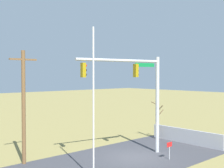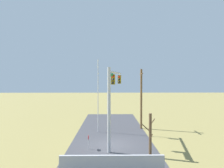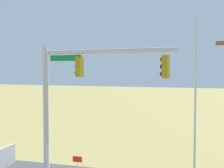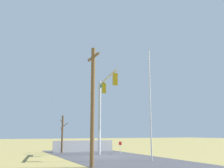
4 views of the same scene
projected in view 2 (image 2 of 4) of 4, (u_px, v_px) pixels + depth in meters
ground_plane at (112, 145)px, 20.75m from camera, size 160.00×160.00×0.00m
road_surface at (111, 134)px, 24.74m from camera, size 28.00×8.00×0.01m
sidewalk_corner at (109, 157)px, 17.49m from camera, size 6.00×6.00×0.01m
retaining_fence at (112, 165)px, 14.32m from camera, size 0.20×6.96×1.25m
signal_mast at (113, 92)px, 20.08m from camera, size 6.85×1.52×7.31m
flagpole at (98, 96)px, 25.66m from camera, size 0.10×0.10×8.65m
utility_pole at (141, 98)px, 27.38m from camera, size 1.90×0.26×7.57m
bare_tree at (150, 141)px, 14.88m from camera, size 1.27×1.02×3.93m
open_sign at (88, 139)px, 19.36m from camera, size 0.56×0.04×1.22m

